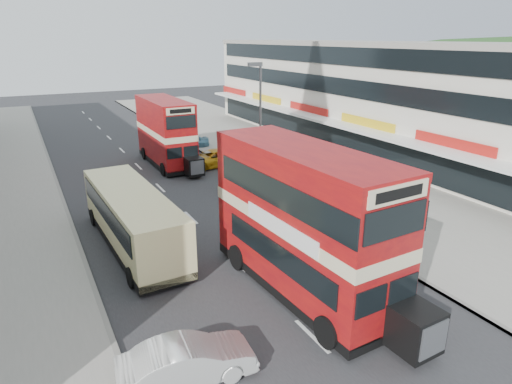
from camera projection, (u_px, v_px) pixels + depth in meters
ground at (349, 373)px, 13.71m from camera, size 160.00×160.00×0.00m
road_surface at (160, 188)px, 30.42m from camera, size 12.00×90.00×0.01m
pavement_right at (308, 165)px, 35.69m from camera, size 12.00×90.00×0.15m
kerb_left at (63, 201)px, 27.71m from camera, size 0.20×90.00×0.16m
kerb_right at (241, 175)px, 33.09m from camera, size 0.20×90.00×0.16m
commercial_row at (373, 97)px, 39.35m from camera, size 9.90×46.20×9.30m
street_lamp at (259, 114)px, 30.06m from camera, size 1.00×0.20×8.12m
bus_main at (304, 222)px, 17.22m from camera, size 3.31×10.32×5.66m
bus_second at (166, 132)px, 35.12m from camera, size 2.52×9.04×4.98m
coach at (133, 217)px, 21.50m from camera, size 2.91×9.87×2.59m
car_left_front at (187, 362)px, 13.20m from camera, size 4.15×1.75×1.33m
car_right_a at (276, 192)px, 27.69m from camera, size 4.37×1.89×1.25m
car_right_b at (212, 159)px, 35.15m from camera, size 4.94×2.60×1.32m
car_right_c at (188, 142)px, 40.84m from camera, size 3.79×1.66×1.27m
pedestrian_near at (305, 173)px, 29.73m from camera, size 0.84×0.70×1.94m
cyclist at (223, 180)px, 29.61m from camera, size 0.66×1.53×2.13m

